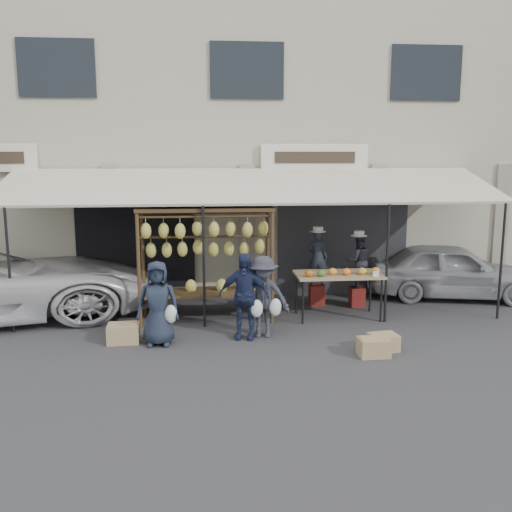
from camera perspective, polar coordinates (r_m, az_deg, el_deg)
The scene contains 16 objects.
ground_plane at distance 9.89m, azimuth 0.77°, elevation -8.88°, with size 90.00×90.00×0.00m, color #2D2D30.
shophouse at distance 15.82m, azimuth -1.77°, elevation 11.69°, with size 24.00×6.15×7.30m.
awning at distance 11.63m, azimuth -0.37°, elevation 6.95°, with size 10.00×2.35×2.92m.
banana_rack at distance 11.02m, azimuth -5.06°, elevation 1.45°, with size 2.60×0.90×2.24m.
produce_table at distance 11.35m, azimuth 8.29°, elevation -1.92°, with size 1.70×0.90×1.04m.
vendor_left at distance 12.27m, azimuth 6.16°, elevation -0.16°, with size 0.43×0.28×1.19m, color #232832.
vendor_right at distance 12.28m, azimuth 10.18°, elevation -0.49°, with size 0.56×0.43×1.15m, color #24232C.
customer_left at distance 9.84m, azimuth -9.80°, elevation -4.69°, with size 0.71×0.46×1.46m, color #1E2637.
customer_mid at distance 10.03m, azimuth -1.21°, elevation -4.01°, with size 0.90×0.38×1.54m, color #20284B.
customer_right at distance 10.12m, azimuth 0.69°, elevation -4.10°, with size 0.95×0.54×1.47m, color #2F303B.
stool_left at distance 12.45m, azimuth 6.09°, elevation -3.86°, with size 0.31×0.31×0.44m, color maroon.
stool_right at distance 12.44m, azimuth 10.07°, elevation -4.03°, with size 0.30×0.30×0.42m, color maroon.
crate_near_a at distance 9.52m, azimuth 11.68°, elevation -8.93°, with size 0.49×0.37×0.29m, color tan.
crate_near_b at distance 9.81m, azimuth 12.59°, elevation -8.42°, with size 0.47×0.35×0.28m, color tan.
crate_far at distance 10.23m, azimuth -13.11°, elevation -7.53°, with size 0.54×0.41×0.32m, color tan.
sedan at distance 13.62m, azimuth 19.01°, elevation -1.39°, with size 1.48×3.69×1.26m, color #9E9EA3.
Camera 1 is at (-1.01, -9.29, 3.23)m, focal length 40.00 mm.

